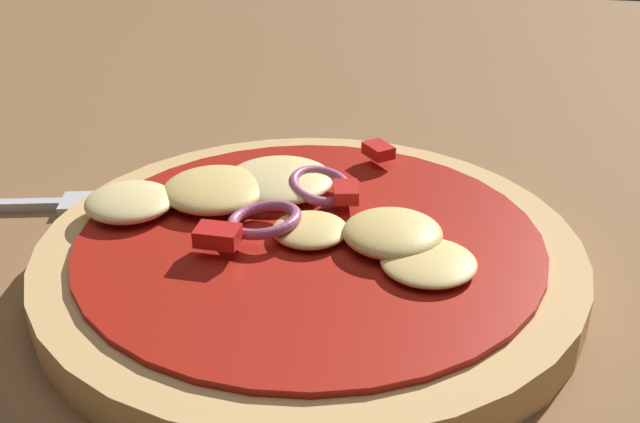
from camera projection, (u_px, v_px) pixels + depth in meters
name	position (u px, v px, depth m)	size (l,w,h in m)	color
dining_table	(388.00, 322.00, 0.34)	(1.34, 1.09, 0.04)	brown
pizza	(308.00, 250.00, 0.34)	(0.23, 0.23, 0.03)	tan
fork	(1.00, 206.00, 0.39)	(0.18, 0.05, 0.01)	silver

